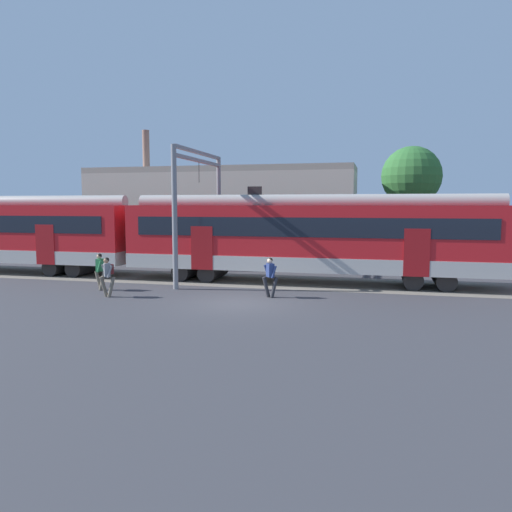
% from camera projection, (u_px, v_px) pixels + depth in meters
% --- Properties ---
extents(ground_plane, '(160.00, 160.00, 0.00)m').
position_uv_depth(ground_plane, '(237.00, 303.00, 19.51)').
color(ground_plane, '#38383D').
extents(track_bed, '(80.00, 4.40, 0.01)m').
position_uv_depth(track_bed, '(107.00, 275.00, 27.11)').
color(track_bed, slate).
rests_on(track_bed, ground).
extents(commuter_train, '(38.05, 3.07, 4.73)m').
position_uv_depth(commuter_train, '(148.00, 235.00, 26.29)').
color(commuter_train, '#B7B2AD').
rests_on(commuter_train, ground).
extents(pedestrian_green, '(0.65, 0.53, 1.67)m').
position_uv_depth(pedestrian_green, '(100.00, 269.00, 22.37)').
color(pedestrian_green, '#6B6051').
rests_on(pedestrian_green, ground).
extents(pedestrian_grey, '(0.71, 0.51, 1.67)m').
position_uv_depth(pedestrian_grey, '(108.00, 273.00, 20.71)').
color(pedestrian_grey, '#6B6051').
rests_on(pedestrian_grey, ground).
extents(pedestrian_navy, '(0.71, 0.49, 1.67)m').
position_uv_depth(pedestrian_navy, '(270.00, 274.00, 20.59)').
color(pedestrian_navy, '#28282D').
rests_on(pedestrian_navy, ground).
extents(catenary_gantry, '(0.24, 6.64, 6.53)m').
position_uv_depth(catenary_gantry, '(199.00, 195.00, 25.39)').
color(catenary_gantry, gray).
rests_on(catenary_gantry, ground).
extents(background_building, '(18.75, 5.00, 9.20)m').
position_uv_depth(background_building, '(220.00, 214.00, 35.30)').
color(background_building, beige).
rests_on(background_building, ground).
extents(street_tree_right, '(3.78, 3.78, 7.54)m').
position_uv_depth(street_tree_right, '(412.00, 177.00, 31.74)').
color(street_tree_right, brown).
rests_on(street_tree_right, ground).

